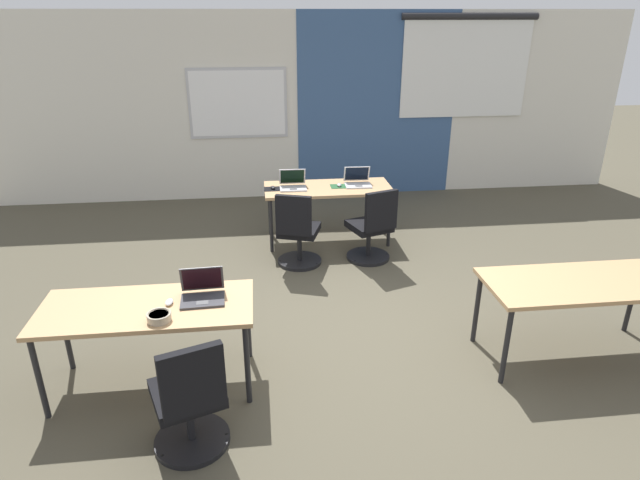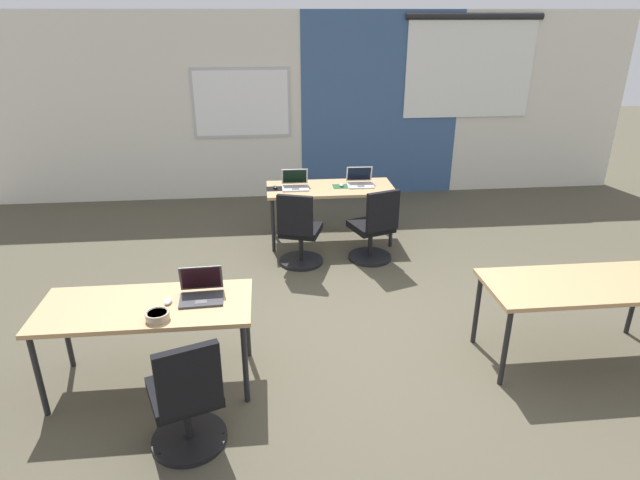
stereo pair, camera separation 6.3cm
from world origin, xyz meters
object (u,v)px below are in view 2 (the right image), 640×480
at_px(laptop_near_left_inner, 201,292).
at_px(chair_near_left_inner, 187,404).
at_px(mouse_far_right, 342,185).
at_px(chair_far_left, 299,236).
at_px(mouse_far_left, 275,187).
at_px(desk_far_center, 330,192).
at_px(laptop_far_right, 360,181).
at_px(mouse_near_left_inner, 168,301).
at_px(snack_bowl, 157,315).
at_px(desk_near_right, 582,289).
at_px(chair_far_right, 374,232).
at_px(desk_near_left, 146,311).
at_px(laptop_far_left, 295,184).

distance_m(laptop_near_left_inner, chair_near_left_inner, 0.91).
distance_m(mouse_far_right, chair_far_left, 1.01).
bearing_deg(chair_near_left_inner, mouse_far_left, -120.76).
bearing_deg(desk_far_center, laptop_far_right, 6.41).
bearing_deg(laptop_far_right, mouse_near_left_inner, -122.68).
xyz_separation_m(chair_near_left_inner, snack_bowl, (-0.24, 0.52, 0.38)).
bearing_deg(desk_near_right, chair_far_right, 122.07).
bearing_deg(laptop_far_right, snack_bowl, -121.07).
bearing_deg(desk_near_left, laptop_far_left, 65.05).
xyz_separation_m(mouse_far_right, laptop_near_left_inner, (-1.48, -2.74, 0.03)).
distance_m(desk_far_center, chair_far_right, 0.87).
distance_m(desk_far_center, chair_near_left_inner, 3.82).
xyz_separation_m(desk_near_right, laptop_far_right, (-1.36, 2.84, 0.11)).
relative_size(mouse_far_right, laptop_far_left, 0.32).
relative_size(desk_near_right, snack_bowl, 9.01).
relative_size(laptop_far_left, mouse_near_left_inner, 3.20).
bearing_deg(mouse_far_left, mouse_near_left_inner, -107.60).
distance_m(mouse_far_left, snack_bowl, 3.16).
bearing_deg(chair_far_right, desk_near_left, 24.72).
distance_m(chair_far_right, snack_bowl, 3.12).
bearing_deg(mouse_far_left, desk_far_center, 0.60).
height_order(mouse_near_left_inner, chair_near_left_inner, chair_near_left_inner).
distance_m(laptop_far_right, mouse_far_left, 1.08).
distance_m(laptop_far_right, laptop_far_left, 0.83).
bearing_deg(chair_near_left_inner, desk_far_center, -131.07).
distance_m(laptop_far_left, mouse_near_left_inner, 3.02).
xyz_separation_m(mouse_far_left, chair_far_left, (0.25, -0.73, -0.36)).
xyz_separation_m(laptop_far_right, mouse_near_left_inner, (-1.97, -2.84, -0.03)).
distance_m(laptop_far_left, mouse_far_left, 0.25).
height_order(chair_far_right, laptop_far_left, laptop_far_left).
xyz_separation_m(desk_near_left, mouse_far_right, (1.89, 2.81, 0.08)).
relative_size(desk_near_left, mouse_far_left, 14.82).
height_order(desk_far_center, chair_far_left, chair_far_left).
bearing_deg(desk_near_right, laptop_far_left, 127.98).
xyz_separation_m(desk_near_left, chair_near_left_inner, (0.37, -0.75, -0.28)).
height_order(desk_near_right, chair_far_right, chair_far_right).
xyz_separation_m(desk_near_left, laptop_far_right, (2.14, 2.84, 0.11)).
bearing_deg(chair_far_right, laptop_near_left_inner, 29.84).
bearing_deg(mouse_far_left, chair_far_right, -31.56).
bearing_deg(laptop_far_right, chair_far_left, -135.02).
distance_m(desk_far_center, snack_bowl, 3.43).
distance_m(desk_near_left, mouse_far_right, 3.39).
bearing_deg(mouse_far_left, desk_near_left, -110.69).
height_order(desk_near_left, laptop_far_left, laptop_far_left).
bearing_deg(laptop_far_left, laptop_far_right, 2.94).
relative_size(mouse_far_right, snack_bowl, 0.61).
bearing_deg(laptop_far_right, laptop_far_left, -175.55).
height_order(desk_near_right, laptop_near_left_inner, laptop_near_left_inner).
height_order(desk_near_left, mouse_near_left_inner, mouse_near_left_inner).
distance_m(mouse_near_left_inner, snack_bowl, 0.24).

